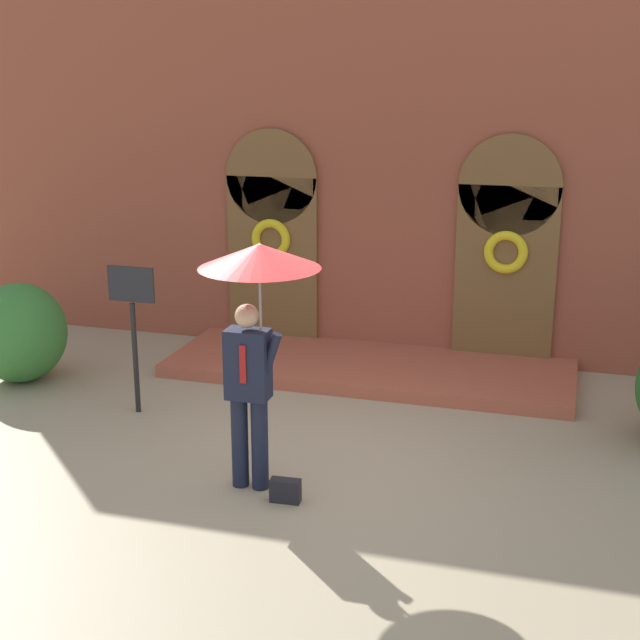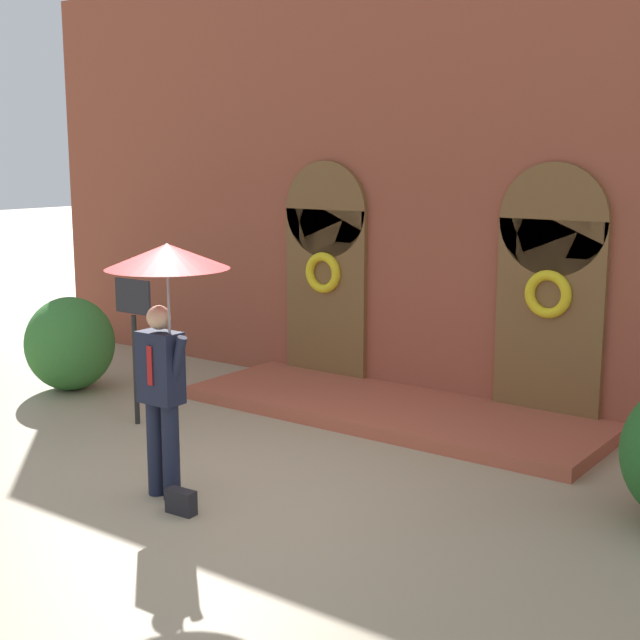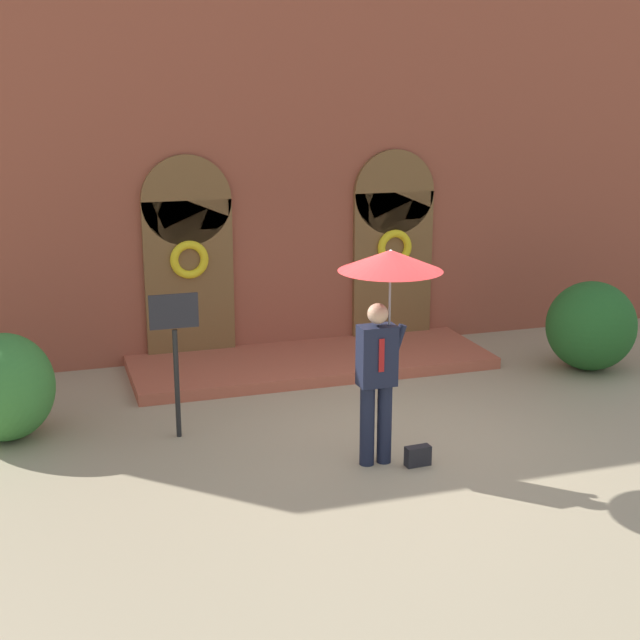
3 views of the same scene
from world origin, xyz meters
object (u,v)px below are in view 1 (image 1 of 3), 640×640
Objects in this scene: person_with_umbrella at (257,293)px; handbag at (285,491)px; sign_post at (133,315)px; shrub_left at (20,333)px.

person_with_umbrella is 8.44× the size of handbag.
person_with_umbrella reaches higher than sign_post.
sign_post is (-2.34, 1.61, 1.05)m from handbag.
handbag is 0.16× the size of sign_post.
shrub_left is (-3.93, 1.97, -1.28)m from person_with_umbrella.
sign_post is at bearing 141.69° from handbag.
person_with_umbrella is 4.58m from shrub_left.
handbag is at bearing -32.12° from person_with_umbrella.
handbag is 0.22× the size of shrub_left.
person_with_umbrella is 2.58m from sign_post.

